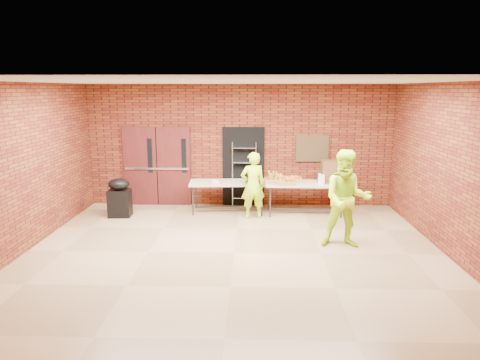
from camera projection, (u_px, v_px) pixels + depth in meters
The scene contains 19 objects.
room at pixel (234, 171), 7.84m from camera, with size 8.08×7.08×3.28m.
double_doors at pixel (157, 166), 11.38m from camera, with size 1.78×0.12×2.10m.
dark_doorway at pixel (243, 167), 11.34m from camera, with size 1.10×0.06×2.10m, color black.
bronze_plaque at pixel (312, 148), 11.17m from camera, with size 0.85×0.04×0.70m, color #46341C.
wire_rack at pixel (244, 175), 11.24m from camera, with size 0.63×0.21×1.72m, color silver, non-canonical shape.
table_left at pixel (228, 184), 10.74m from camera, with size 1.96×0.91×0.79m.
table_right at pixel (305, 185), 10.58m from camera, with size 1.95×0.84×0.80m.
basket_bananas at pixel (275, 181), 10.48m from camera, with size 0.50×0.39×0.16m.
basket_oranges at pixel (292, 179), 10.67m from camera, with size 0.47×0.36×0.15m.
basket_apples at pixel (286, 182), 10.36m from camera, with size 0.44×0.34×0.14m.
muffin_tray at pixel (254, 180), 10.66m from camera, with size 0.45×0.45×0.11m.
napkin_box at pixel (215, 181), 10.68m from camera, with size 0.17×0.11×0.06m, color silver.
coffee_dispenser at pixel (330, 171), 10.57m from camera, with size 0.41×0.37×0.55m, color brown.
cup_stack_front at pixel (320, 179), 10.42m from camera, with size 0.08×0.08×0.24m, color silver.
cup_stack_mid at pixel (323, 180), 10.37m from camera, with size 0.08×0.08×0.24m, color silver.
cup_stack_back at pixel (320, 178), 10.55m from camera, with size 0.08×0.08×0.23m, color silver.
covered_grill at pixel (120, 197), 10.44m from camera, with size 0.55×0.46×0.95m.
volunteer_woman at pixel (253, 185), 10.23m from camera, with size 0.59×0.39×1.62m, color #C0F21A.
volunteer_man at pixel (347, 199), 8.33m from camera, with size 0.94×0.73×1.93m, color #C0F21A.
Camera 1 is at (0.34, -7.70, 3.07)m, focal length 32.00 mm.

